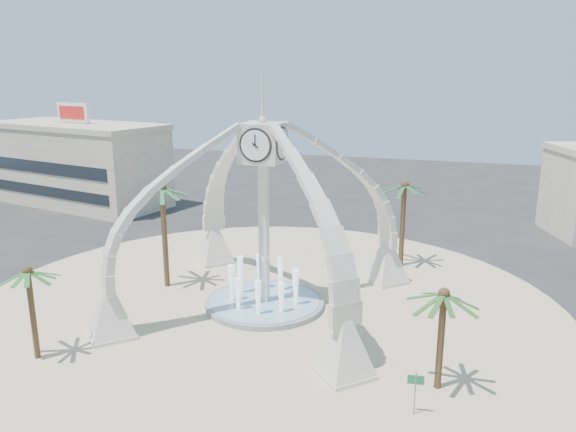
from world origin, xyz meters
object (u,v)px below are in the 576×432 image
(palm_north, at_px, (405,186))
(street_sign, at_px, (415,385))
(palm_east, at_px, (444,295))
(fountain, at_px, (265,302))
(clock_tower, at_px, (264,213))
(palm_west, at_px, (162,190))
(palm_south, at_px, (28,272))

(palm_north, bearing_deg, street_sign, -80.99)
(palm_east, bearing_deg, fountain, 150.04)
(clock_tower, relative_size, fountain, 2.24)
(palm_west, bearing_deg, fountain, -8.01)
(palm_north, height_order, palm_south, palm_north)
(palm_east, relative_size, palm_west, 0.70)
(palm_south, xyz_separation_m, street_sign, (20.30, 1.17, -3.49))
(fountain, bearing_deg, palm_west, 171.99)
(palm_west, bearing_deg, clock_tower, -8.01)
(palm_east, xyz_separation_m, palm_north, (-4.14, 17.90, 1.64))
(street_sign, bearing_deg, palm_north, 92.20)
(palm_east, xyz_separation_m, palm_south, (-21.17, -3.82, 0.04))
(palm_west, relative_size, palm_south, 1.42)
(clock_tower, distance_m, palm_west, 8.23)
(palm_east, xyz_separation_m, palm_west, (-19.89, 7.93, 2.27))
(clock_tower, distance_m, palm_east, 13.68)
(palm_east, bearing_deg, palm_west, 158.25)
(palm_south, bearing_deg, palm_west, 83.79)
(palm_south, bearing_deg, clock_tower, 48.51)
(fountain, relative_size, palm_east, 1.39)
(palm_west, xyz_separation_m, street_sign, (19.02, -10.59, -5.72))
(fountain, distance_m, palm_south, 14.95)
(palm_south, bearing_deg, palm_east, 10.24)
(clock_tower, relative_size, palm_east, 3.12)
(fountain, xyz_separation_m, street_sign, (10.91, -9.45, 1.26))
(clock_tower, xyz_separation_m, palm_north, (7.65, 11.11, 0.15))
(fountain, height_order, palm_south, palm_south)
(palm_east, height_order, palm_north, palm_north)
(palm_east, height_order, palm_west, palm_west)
(fountain, relative_size, palm_south, 1.39)
(palm_north, distance_m, street_sign, 21.43)
(palm_east, relative_size, street_sign, 2.65)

